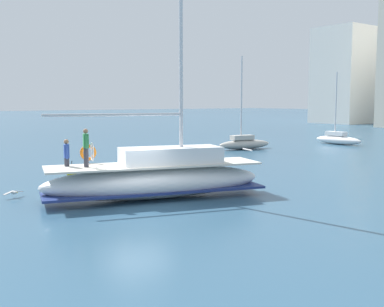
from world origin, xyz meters
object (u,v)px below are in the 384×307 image
moored_cutter_left (244,143)px  mooring_buoy (72,171)px  main_sailboat (156,177)px  moored_sloop_far (338,139)px  seagull (13,192)px

moored_cutter_left → mooring_buoy: 18.47m
main_sailboat → moored_sloop_far: size_ratio=1.86×
moored_sloop_far → moored_cutter_left: (-1.99, -10.52, 0.02)m
main_sailboat → moored_cutter_left: 21.86m
main_sailboat → moored_sloop_far: main_sailboat is taller
moored_cutter_left → mooring_buoy: (4.79, -17.83, -0.36)m
moored_cutter_left → seagull: moored_cutter_left is taller
moored_sloop_far → mooring_buoy: (2.81, -28.35, -0.34)m
moored_cutter_left → mooring_buoy: bearing=-75.0°
mooring_buoy → moored_sloop_far: bearing=95.7°
moored_sloop_far → main_sailboat: bearing=-68.3°
moored_sloop_far → mooring_buoy: size_ratio=7.36×
main_sailboat → mooring_buoy: main_sailboat is taller
moored_sloop_far → seagull: bearing=-77.4°
moored_cutter_left → mooring_buoy: moored_cutter_left is taller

